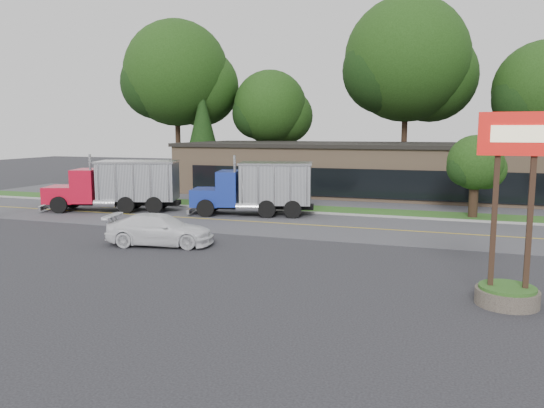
{
  "coord_description": "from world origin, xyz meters",
  "views": [
    {
      "loc": [
        8.75,
        -19.96,
        5.41
      ],
      "look_at": [
        0.37,
        4.45,
        1.8
      ],
      "focal_mm": 35.0,
      "sensor_mm": 36.0,
      "label": 1
    }
  ],
  "objects_px": {
    "bilo_sign": "(510,241)",
    "dump_truck_red": "(120,184)",
    "dump_truck_blue": "(259,187)",
    "rally_car": "(160,230)"
  },
  "relations": [
    {
      "from": "bilo_sign",
      "to": "dump_truck_red",
      "type": "bearing_deg",
      "value": 151.04
    },
    {
      "from": "dump_truck_red",
      "to": "dump_truck_blue",
      "type": "distance_m",
      "value": 9.51
    },
    {
      "from": "dump_truck_blue",
      "to": "rally_car",
      "type": "bearing_deg",
      "value": 68.53
    },
    {
      "from": "dump_truck_red",
      "to": "bilo_sign",
      "type": "bearing_deg",
      "value": 132.96
    },
    {
      "from": "dump_truck_red",
      "to": "rally_car",
      "type": "distance_m",
      "value": 11.77
    },
    {
      "from": "bilo_sign",
      "to": "dump_truck_red",
      "type": "distance_m",
      "value": 26.1
    },
    {
      "from": "dump_truck_red",
      "to": "rally_car",
      "type": "height_order",
      "value": "dump_truck_red"
    },
    {
      "from": "dump_truck_blue",
      "to": "bilo_sign",
      "type": "bearing_deg",
      "value": 119.91
    },
    {
      "from": "dump_truck_blue",
      "to": "dump_truck_red",
      "type": "bearing_deg",
      "value": -5.24
    },
    {
      "from": "bilo_sign",
      "to": "dump_truck_blue",
      "type": "height_order",
      "value": "bilo_sign"
    }
  ]
}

